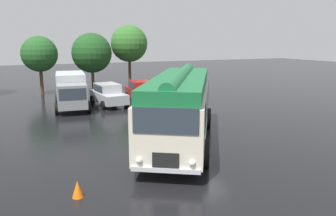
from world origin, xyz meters
TOP-DOWN VIEW (x-y plane):
  - ground_plane at (0.00, 0.00)m, footprint 120.00×120.00m
  - vintage_bus at (-0.85, 0.24)m, footprint 7.33×9.89m
  - car_near_left at (-1.89, 10.74)m, footprint 2.30×4.36m
  - car_mid_left at (0.94, 11.37)m, footprint 2.16×4.30m
  - box_van at (-4.57, 10.92)m, footprint 2.72×5.92m
  - tree_left_of_centre at (-6.22, 18.24)m, footprint 3.20×3.20m
  - tree_centre at (-1.62, 18.51)m, footprint 3.80×3.80m
  - tree_right_of_centre at (2.47, 19.31)m, footprint 3.76×3.76m
  - traffic_cone at (-6.30, -3.69)m, footprint 0.36×0.36m

SIDE VIEW (x-z plane):
  - ground_plane at x=0.00m, z-range 0.00..0.00m
  - traffic_cone at x=-6.30m, z-range 0.00..0.55m
  - car_near_left at x=-1.89m, z-range 0.02..1.68m
  - car_mid_left at x=0.94m, z-range 0.02..1.68m
  - box_van at x=-4.57m, z-range 0.11..2.61m
  - vintage_bus at x=-0.85m, z-range 0.15..3.64m
  - tree_centre at x=-1.62m, z-range 0.85..6.44m
  - tree_left_of_centre at x=-6.22m, z-range 1.05..6.32m
  - tree_right_of_centre at x=2.47m, z-range 1.40..7.84m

